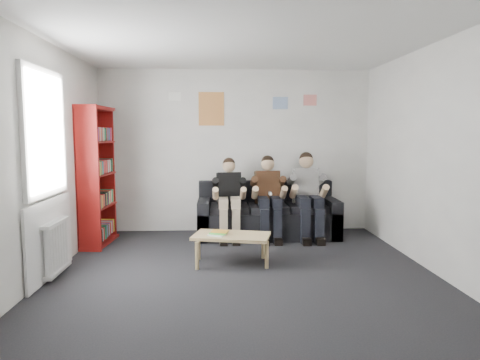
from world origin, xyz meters
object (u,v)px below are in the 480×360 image
object	(u,v)px
sofa	(267,217)
bookshelf	(98,176)
person_middle	(269,197)
coffee_table	(231,238)
person_right	(308,196)
person_left	(229,198)

from	to	relation	value
sofa	bookshelf	distance (m)	2.69
sofa	person_middle	world-z (taller)	person_middle
sofa	person_middle	size ratio (longest dim) A/B	1.71
coffee_table	person_middle	size ratio (longest dim) A/B	0.73
bookshelf	coffee_table	bearing A→B (deg)	-24.67
coffee_table	sofa	bearing A→B (deg)	67.42
bookshelf	person_right	size ratio (longest dim) A/B	1.51
person_right	bookshelf	bearing A→B (deg)	-169.25
person_left	person_middle	bearing A→B (deg)	-8.12
sofa	person_right	xyz separation A→B (m)	(0.62, -0.20, 0.36)
coffee_table	person_right	distance (m)	1.83
bookshelf	person_left	bearing A→B (deg)	10.79
sofa	coffee_table	world-z (taller)	sofa
person_right	person_middle	bearing A→B (deg)	-173.07
sofa	coffee_table	bearing A→B (deg)	-112.58
coffee_table	person_middle	xyz separation A→B (m)	(0.62, 1.30, 0.32)
person_left	person_right	distance (m)	1.24
person_right	sofa	bearing A→B (deg)	169.02
bookshelf	person_left	size ratio (longest dim) A/B	1.61
sofa	bookshelf	size ratio (longest dim) A/B	1.09
person_left	person_middle	world-z (taller)	person_middle
coffee_table	person_right	xyz separation A→B (m)	(1.24, 1.30, 0.34)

